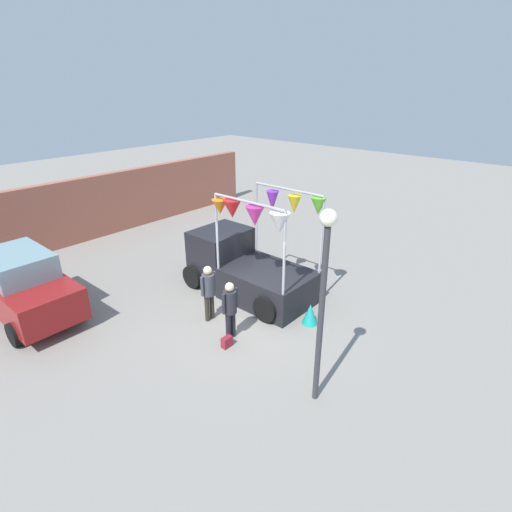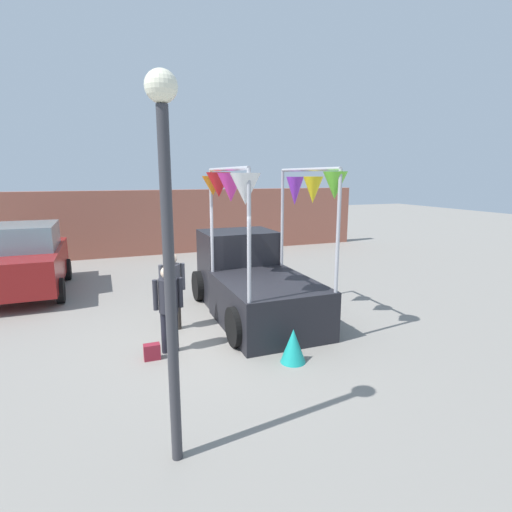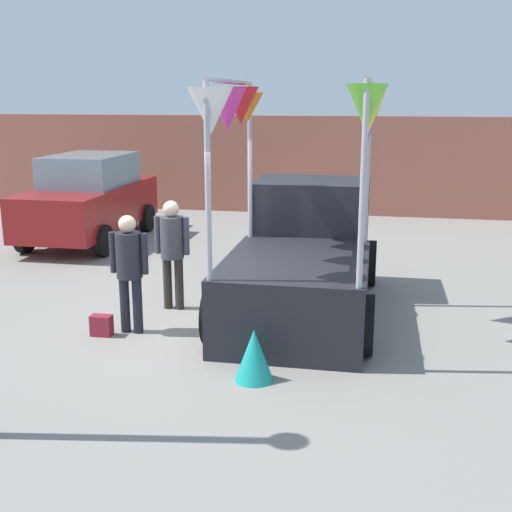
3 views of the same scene
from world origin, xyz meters
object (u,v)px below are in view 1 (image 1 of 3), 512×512
at_px(vendor_truck, 243,264).
at_px(handbag, 227,342).
at_px(person_vendor, 208,288).
at_px(street_lamp, 323,285).
at_px(parked_car, 23,285).
at_px(folded_kite_bundle_teal, 310,314).
at_px(person_customer, 230,305).

height_order(vendor_truck, handbag, vendor_truck).
relative_size(vendor_truck, person_vendor, 2.50).
height_order(vendor_truck, street_lamp, street_lamp).
xyz_separation_m(parked_car, handbag, (2.61, -5.37, -0.80)).
distance_m(person_vendor, handbag, 1.63).
distance_m(vendor_truck, handbag, 3.12).
relative_size(parked_car, folded_kite_bundle_teal, 6.67).
bearing_deg(street_lamp, person_customer, 82.31).
height_order(parked_car, person_customer, parked_car).
relative_size(street_lamp, folded_kite_bundle_teal, 6.92).
bearing_deg(person_customer, street_lamp, -97.69).
xyz_separation_m(person_vendor, folded_kite_bundle_teal, (1.66, -2.24, -0.69)).
xyz_separation_m(parked_car, folded_kite_bundle_teal, (4.87, -6.35, -0.64)).
relative_size(vendor_truck, street_lamp, 0.98).
xyz_separation_m(person_vendor, handbag, (-0.60, -1.26, -0.85)).
distance_m(parked_car, street_lamp, 8.60).
bearing_deg(parked_car, folded_kite_bundle_teal, -52.49).
xyz_separation_m(vendor_truck, person_vendor, (-1.89, -0.46, 0.08)).
bearing_deg(vendor_truck, person_customer, -144.53).
bearing_deg(street_lamp, vendor_truck, 60.04).
xyz_separation_m(vendor_truck, handbag, (-2.49, -1.72, -0.77)).
distance_m(parked_car, folded_kite_bundle_teal, 8.03).
xyz_separation_m(vendor_truck, person_customer, (-2.14, -1.52, 0.06)).
height_order(handbag, street_lamp, street_lamp).
distance_m(vendor_truck, folded_kite_bundle_teal, 2.78).
height_order(person_customer, street_lamp, street_lamp).
relative_size(person_customer, folded_kite_bundle_teal, 2.68).
relative_size(vendor_truck, person_customer, 2.54).
height_order(person_vendor, street_lamp, street_lamp).
height_order(parked_car, person_vendor, parked_car).
bearing_deg(parked_car, street_lamp, -72.19).
bearing_deg(parked_car, handbag, -64.04).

